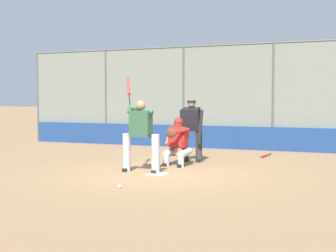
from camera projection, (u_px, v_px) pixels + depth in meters
ground_plane at (157, 174)px, 10.70m from camera, size 160.00×160.00×0.00m
home_plate_marker at (157, 174)px, 10.69m from camera, size 0.43×0.43×0.01m
backstop_fence at (227, 94)px, 16.19m from camera, size 16.00×0.08×3.62m
padding_wall at (226, 137)px, 16.19m from camera, size 15.60×0.18×0.78m
bleachers_beyond at (267, 131)px, 18.23m from camera, size 11.15×2.50×1.48m
batter_at_plate at (141, 133)px, 10.94m from camera, size 1.07×0.63×2.28m
catcher_behind_plate at (177, 141)px, 12.02m from camera, size 0.68×0.82×1.25m
umpire_home at (192, 129)px, 12.77m from camera, size 0.69×0.42×1.70m
spare_bat_near_backstop at (265, 156)px, 13.89m from camera, size 0.16×0.91×0.07m
fielding_glove_on_dirt at (171, 154)px, 14.20m from camera, size 0.32×0.24×0.11m
baseball_loose at (119, 186)px, 9.00m from camera, size 0.07×0.07×0.07m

